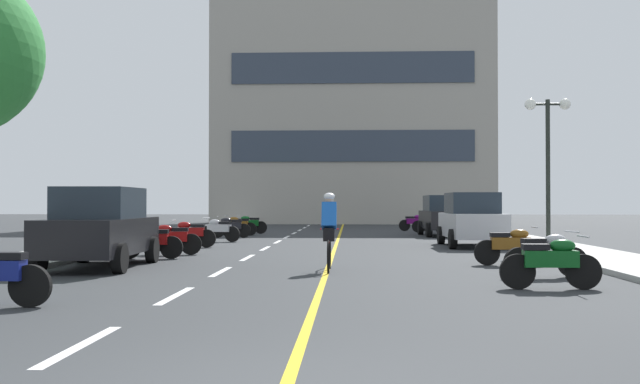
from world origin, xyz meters
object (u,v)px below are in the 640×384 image
at_px(motorcycle_8, 219,229).
at_px(motorcycle_13, 415,222).
at_px(motorcycle_11, 249,224).
at_px(cyclist_rider, 329,230).
at_px(motorcycle_5, 150,241).
at_px(motorcycle_3, 546,254).
at_px(motorcycle_10, 238,225).
at_px(parked_car_far, 443,216).
at_px(street_lamp_mid, 548,137).
at_px(motorcycle_2, 551,262).
at_px(motorcycle_12, 429,223).
at_px(parked_car_near, 100,227).
at_px(motorcycle_9, 230,227).
at_px(parked_car_mid, 472,219).
at_px(motorcycle_6, 171,238).
at_px(motorcycle_4, 511,245).
at_px(motorcycle_7, 190,233).

height_order(motorcycle_8, motorcycle_13, same).
relative_size(motorcycle_11, cyclist_rider, 0.96).
bearing_deg(motorcycle_13, motorcycle_5, -113.74).
xyz_separation_m(motorcycle_3, motorcycle_11, (-8.72, 20.28, 0.00)).
bearing_deg(motorcycle_5, motorcycle_10, 89.30).
bearing_deg(cyclist_rider, parked_car_far, 74.76).
xyz_separation_m(street_lamp_mid, motorcycle_11, (-11.20, 11.24, -3.12)).
bearing_deg(motorcycle_2, motorcycle_5, 143.57).
bearing_deg(motorcycle_12, motorcycle_3, -90.23).
bearing_deg(parked_car_near, cyclist_rider, -5.99).
xyz_separation_m(motorcycle_2, motorcycle_9, (-8.49, 18.09, 0.00)).
height_order(parked_car_mid, motorcycle_13, parked_car_mid).
relative_size(motorcycle_8, motorcycle_13, 0.99).
height_order(motorcycle_5, motorcycle_6, same).
xyz_separation_m(motorcycle_3, motorcycle_10, (-8.94, 18.16, 0.00)).
distance_m(parked_car_mid, motorcycle_5, 11.04).
xyz_separation_m(motorcycle_8, motorcycle_12, (8.93, 9.03, 0.00)).
bearing_deg(motorcycle_8, motorcycle_4, -49.13).
distance_m(parked_car_far, motorcycle_6, 15.40).
distance_m(motorcycle_9, cyclist_rider, 15.58).
distance_m(street_lamp_mid, motorcycle_12, 13.50).
height_order(parked_car_near, motorcycle_6, parked_car_near).
height_order(parked_car_far, motorcycle_5, parked_car_far).
bearing_deg(motorcycle_9, motorcycle_11, 87.06).
bearing_deg(parked_car_near, street_lamp_mid, 31.11).
distance_m(street_lamp_mid, motorcycle_10, 14.94).
distance_m(motorcycle_10, motorcycle_11, 2.13).
height_order(motorcycle_6, motorcycle_11, same).
bearing_deg(motorcycle_2, motorcycle_9, 115.14).
relative_size(motorcycle_7, cyclist_rider, 0.96).
distance_m(motorcycle_3, motorcycle_13, 24.12).
height_order(motorcycle_9, motorcycle_11, same).
xyz_separation_m(motorcycle_4, motorcycle_13, (-0.38, 21.32, 0.00)).
relative_size(motorcycle_2, motorcycle_12, 1.01).
relative_size(motorcycle_6, motorcycle_12, 1.01).
height_order(motorcycle_6, cyclist_rider, cyclist_rider).
xyz_separation_m(street_lamp_mid, motorcycle_6, (-11.40, -3.14, -3.12)).
bearing_deg(motorcycle_10, motorcycle_2, -67.13).
distance_m(motorcycle_10, cyclist_rider, 17.54).
xyz_separation_m(parked_car_near, motorcycle_11, (0.80, 18.48, -0.44)).
relative_size(motorcycle_2, motorcycle_13, 1.01).
relative_size(motorcycle_5, motorcycle_6, 1.00).
bearing_deg(motorcycle_5, motorcycle_6, 82.85).
xyz_separation_m(parked_car_near, motorcycle_10, (0.58, 16.36, -0.44)).
bearing_deg(cyclist_rider, motorcycle_6, 134.80).
xyz_separation_m(motorcycle_5, motorcycle_12, (9.19, 17.54, 0.00)).
relative_size(motorcycle_4, motorcycle_8, 1.02).
relative_size(motorcycle_12, cyclist_rider, 0.95).
bearing_deg(motorcycle_7, motorcycle_10, 88.65).
height_order(motorcycle_9, motorcycle_12, same).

